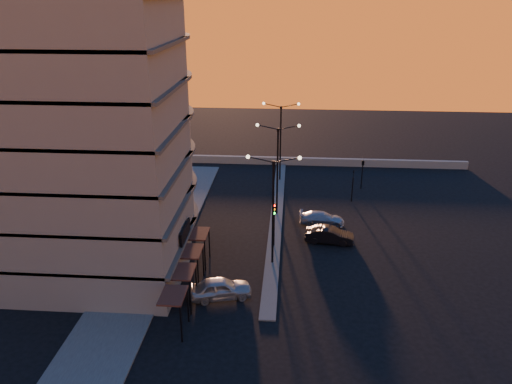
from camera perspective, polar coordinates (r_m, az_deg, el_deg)
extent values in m
plane|color=black|center=(42.38, 1.87, -8.14)|extent=(120.00, 120.00, 0.00)
cube|color=#4B4B49|center=(47.36, -10.75, -5.04)|extent=(5.00, 40.00, 0.12)
cube|color=#4B4B49|center=(51.26, 2.38, -2.50)|extent=(1.20, 36.00, 0.12)
cube|color=slate|center=(66.01, 4.64, 3.53)|extent=(44.00, 0.50, 1.00)
cylinder|color=slate|center=(42.53, -17.23, 9.11)|extent=(14.00, 14.00, 25.00)
cube|color=slate|center=(38.04, -19.86, 7.37)|extent=(14.00, 10.00, 25.00)
cylinder|color=black|center=(46.01, -15.73, -4.21)|extent=(14.16, 14.16, 2.40)
cube|color=black|center=(39.74, -8.07, -4.63)|extent=(0.15, 3.20, 1.20)
cylinder|color=black|center=(40.32, 1.95, -2.59)|extent=(0.18, 0.18, 9.00)
cube|color=black|center=(38.71, 2.03, 3.35)|extent=(0.25, 0.25, 0.35)
sphere|color=#FFE5B2|center=(38.69, -0.92, 4.05)|extent=(0.32, 0.32, 0.32)
sphere|color=#FFE5B2|center=(38.55, 5.02, 3.90)|extent=(0.32, 0.32, 0.32)
cylinder|color=black|center=(49.59, 2.46, 2.18)|extent=(0.18, 0.18, 9.00)
cube|color=black|center=(48.29, 2.54, 7.10)|extent=(0.25, 0.25, 0.35)
sphere|color=#FFE5B2|center=(48.28, 0.16, 7.67)|extent=(0.32, 0.32, 0.32)
sphere|color=#FFE5B2|center=(48.16, 4.95, 7.56)|extent=(0.32, 0.32, 0.32)
cylinder|color=black|center=(59.10, 2.81, 5.44)|extent=(0.18, 0.18, 9.00)
cube|color=black|center=(58.02, 2.89, 9.61)|extent=(0.25, 0.25, 0.35)
sphere|color=#FFE5B2|center=(58.00, 0.89, 10.09)|extent=(0.32, 0.32, 0.32)
sphere|color=#FFE5B2|center=(57.91, 4.90, 9.99)|extent=(0.32, 0.32, 0.32)
cylinder|color=black|center=(44.27, 2.07, -4.41)|extent=(0.12, 0.12, 3.20)
cube|color=black|center=(43.20, 2.10, -1.95)|extent=(0.28, 0.16, 1.00)
sphere|color=#FF0C05|center=(42.97, 2.10, -1.58)|extent=(0.20, 0.20, 0.20)
sphere|color=orange|center=(43.11, 2.10, -2.01)|extent=(0.20, 0.20, 0.20)
sphere|color=#0CFF26|center=(43.25, 2.09, -2.43)|extent=(0.20, 0.20, 0.20)
cylinder|color=black|center=(54.81, 10.94, 0.29)|extent=(0.12, 0.12, 2.80)
imported|color=black|center=(54.18, 11.08, 2.06)|extent=(0.13, 0.16, 0.80)
cylinder|color=black|center=(58.71, 12.00, 1.67)|extent=(0.12, 0.12, 2.80)
imported|color=black|center=(58.13, 12.14, 3.34)|extent=(0.42, 1.99, 0.80)
imported|color=#A3A7AB|center=(37.73, -4.07, -10.92)|extent=(4.93, 2.96, 1.57)
imported|color=black|center=(45.84, 8.40, -4.90)|extent=(4.55, 2.02, 1.45)
imported|color=#AAABB2|center=(49.25, 7.55, -3.01)|extent=(4.41, 1.91, 1.26)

